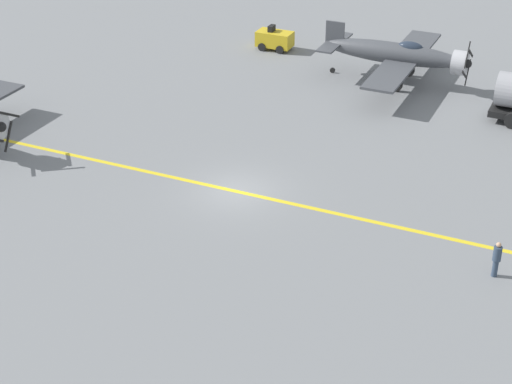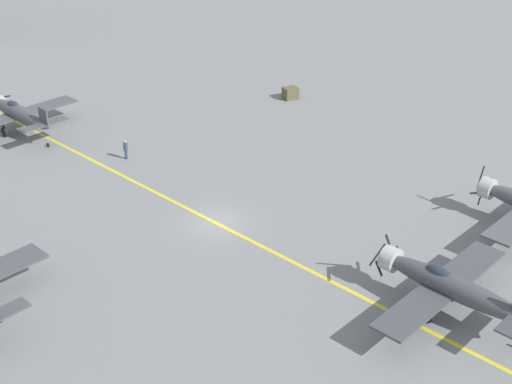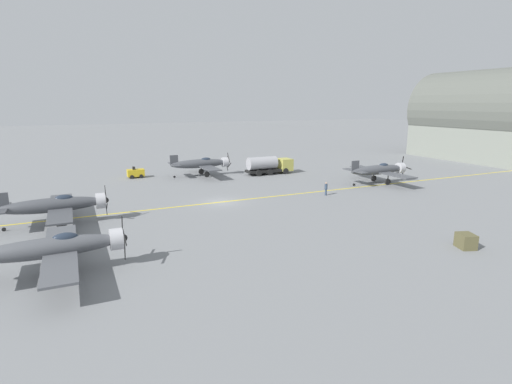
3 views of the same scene
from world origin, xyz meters
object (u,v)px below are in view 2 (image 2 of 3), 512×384
Objects in this scene: airplane_far_center at (18,113)px; ground_crew_walking at (126,149)px; airplane_near_center at (448,285)px; supply_crate_by_tanker at (290,93)px.

airplane_far_center is 12.20m from ground_crew_walking.
ground_crew_walking is (0.15, 31.21, -1.07)m from airplane_near_center.
airplane_near_center is at bearing -88.29° from airplane_far_center.
airplane_near_center is at bearing -124.56° from supply_crate_by_tanker.
supply_crate_by_tanker is at bearing 39.26° from airplane_near_center.
ground_crew_walking is at bearing -76.70° from airplane_far_center.
airplane_near_center is (3.16, -42.90, -0.00)m from airplane_far_center.
supply_crate_by_tanker is (24.23, -12.31, -1.40)m from airplane_far_center.
airplane_far_center reaches higher than supply_crate_by_tanker.
supply_crate_by_tanker is (21.07, 30.59, -1.40)m from airplane_near_center.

